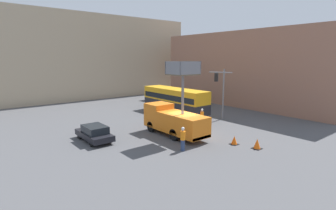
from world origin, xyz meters
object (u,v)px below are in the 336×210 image
object	(u,v)px
parked_car_curbside	(94,133)
traffic_light_pole	(221,87)
traffic_cone_near_truck	(257,144)
utility_truck	(174,119)
city_bus	(175,99)
traffic_cone_mid_road	(234,140)
road_worker_near_truck	(183,139)
road_worker_directing	(202,117)

from	to	relation	value
parked_car_curbside	traffic_light_pole	bearing A→B (deg)	-7.84
traffic_cone_near_truck	parked_car_curbside	size ratio (longest dim) A/B	0.19
utility_truck	city_bus	world-z (taller)	utility_truck
utility_truck	traffic_cone_mid_road	bearing A→B (deg)	-66.43
road_worker_near_truck	traffic_cone_mid_road	distance (m)	4.64
city_bus	road_worker_near_truck	world-z (taller)	city_bus
traffic_light_pole	traffic_cone_near_truck	size ratio (longest dim) A/B	7.27
city_bus	road_worker_near_truck	bearing A→B (deg)	144.49
city_bus	road_worker_directing	xyz separation A→B (m)	(-1.97, -6.75, -0.93)
traffic_light_pole	road_worker_near_truck	bearing A→B (deg)	-154.83
traffic_cone_near_truck	road_worker_directing	bearing A→B (deg)	77.53
road_worker_directing	traffic_cone_near_truck	bearing A→B (deg)	-37.83
city_bus	road_worker_directing	world-z (taller)	city_bus
road_worker_directing	traffic_cone_near_truck	world-z (taller)	road_worker_directing
city_bus	traffic_light_pole	distance (m)	6.86
utility_truck	traffic_cone_mid_road	world-z (taller)	utility_truck
city_bus	traffic_light_pole	size ratio (longest dim) A/B	1.74
traffic_light_pole	parked_car_curbside	size ratio (longest dim) A/B	1.36
road_worker_directing	traffic_cone_mid_road	world-z (taller)	road_worker_directing
parked_car_curbside	city_bus	bearing A→B (deg)	19.19
utility_truck	traffic_cone_near_truck	size ratio (longest dim) A/B	8.66
city_bus	traffic_cone_near_truck	distance (m)	14.93
road_worker_near_truck	parked_car_curbside	world-z (taller)	road_worker_near_truck
utility_truck	traffic_cone_near_truck	bearing A→B (deg)	-68.05
city_bus	road_worker_directing	size ratio (longest dim) A/B	5.41
road_worker_near_truck	road_worker_directing	xyz separation A→B (m)	(6.57, 4.29, -0.02)
traffic_light_pole	city_bus	bearing A→B (deg)	101.42
utility_truck	traffic_cone_near_truck	xyz separation A→B (m)	(2.79, -6.92, -1.19)
utility_truck	city_bus	xyz separation A→B (m)	(6.45, 7.47, 0.29)
traffic_light_pole	road_worker_directing	world-z (taller)	traffic_light_pole
city_bus	traffic_cone_mid_road	xyz separation A→B (m)	(-4.21, -12.61, -1.52)
city_bus	traffic_cone_near_truck	world-z (taller)	city_bus
city_bus	traffic_light_pole	xyz separation A→B (m)	(1.30, -6.42, 2.03)
road_worker_near_truck	traffic_cone_near_truck	size ratio (longest dim) A/B	2.37
city_bus	road_worker_near_truck	distance (m)	13.99
road_worker_near_truck	traffic_cone_mid_road	size ratio (longest dim) A/B	2.58
traffic_light_pole	road_worker_directing	bearing A→B (deg)	-174.30
utility_truck	city_bus	bearing A→B (deg)	49.21
road_worker_directing	parked_car_curbside	size ratio (longest dim) A/B	0.44
traffic_cone_mid_road	traffic_cone_near_truck	bearing A→B (deg)	-72.90
road_worker_near_truck	traffic_cone_near_truck	bearing A→B (deg)	82.86
traffic_cone_near_truck	traffic_cone_mid_road	bearing A→B (deg)	107.10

